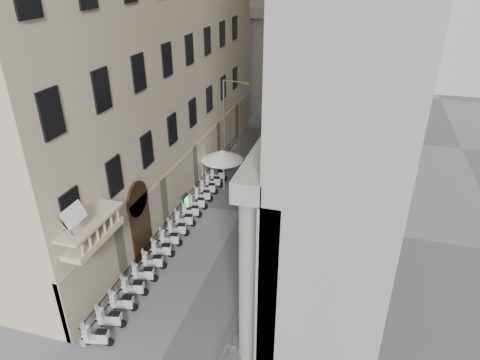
% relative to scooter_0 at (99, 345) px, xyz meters
% --- Properties ---
extents(iron_fence, '(0.30, 28.00, 1.40)m').
position_rel_scooter_0_xyz_m(iron_fence, '(-0.73, 13.68, 0.00)').
color(iron_fence, black).
rests_on(iron_fence, ground).
extents(blue_awning, '(1.60, 3.00, 3.00)m').
position_rel_scooter_0_xyz_m(blue_awning, '(7.72, 21.68, 0.00)').
color(blue_awning, navy).
rests_on(blue_awning, ground).
extents(flag, '(1.00, 1.40, 8.20)m').
position_rel_scooter_0_xyz_m(flag, '(-0.43, 0.68, 0.00)').
color(flag, '#9E0C11').
rests_on(flag, ground).
extents(scooter_0, '(1.49, 0.85, 1.50)m').
position_rel_scooter_0_xyz_m(scooter_0, '(0.00, 0.00, 0.00)').
color(scooter_0, silver).
rests_on(scooter_0, ground).
extents(scooter_1, '(1.49, 0.85, 1.50)m').
position_rel_scooter_0_xyz_m(scooter_1, '(0.00, 1.31, 0.00)').
color(scooter_1, silver).
rests_on(scooter_1, ground).
extents(scooter_2, '(1.49, 0.85, 1.50)m').
position_rel_scooter_0_xyz_m(scooter_2, '(0.00, 2.61, 0.00)').
color(scooter_2, silver).
rests_on(scooter_2, ground).
extents(scooter_3, '(1.49, 0.85, 1.50)m').
position_rel_scooter_0_xyz_m(scooter_3, '(0.00, 3.92, 0.00)').
color(scooter_3, silver).
rests_on(scooter_3, ground).
extents(scooter_4, '(1.49, 0.85, 1.50)m').
position_rel_scooter_0_xyz_m(scooter_4, '(0.00, 5.22, 0.00)').
color(scooter_4, silver).
rests_on(scooter_4, ground).
extents(scooter_5, '(1.49, 0.85, 1.50)m').
position_rel_scooter_0_xyz_m(scooter_5, '(0.00, 6.53, 0.00)').
color(scooter_5, silver).
rests_on(scooter_5, ground).
extents(scooter_6, '(1.49, 0.85, 1.50)m').
position_rel_scooter_0_xyz_m(scooter_6, '(0.00, 7.83, 0.00)').
color(scooter_6, silver).
rests_on(scooter_6, ground).
extents(scooter_7, '(1.49, 0.85, 1.50)m').
position_rel_scooter_0_xyz_m(scooter_7, '(0.00, 9.14, 0.00)').
color(scooter_7, silver).
rests_on(scooter_7, ground).
extents(scooter_8, '(1.49, 0.85, 1.50)m').
position_rel_scooter_0_xyz_m(scooter_8, '(0.00, 10.44, 0.00)').
color(scooter_8, silver).
rests_on(scooter_8, ground).
extents(scooter_9, '(1.49, 0.85, 1.50)m').
position_rel_scooter_0_xyz_m(scooter_9, '(0.00, 11.75, 0.00)').
color(scooter_9, silver).
rests_on(scooter_9, ground).
extents(scooter_10, '(1.49, 0.85, 1.50)m').
position_rel_scooter_0_xyz_m(scooter_10, '(0.00, 13.05, 0.00)').
color(scooter_10, silver).
rests_on(scooter_10, ground).
extents(scooter_11, '(1.49, 0.85, 1.50)m').
position_rel_scooter_0_xyz_m(scooter_11, '(0.00, 14.36, 0.00)').
color(scooter_11, silver).
rests_on(scooter_11, ground).
extents(scooter_12, '(1.49, 0.85, 1.50)m').
position_rel_scooter_0_xyz_m(scooter_12, '(0.00, 15.67, 0.00)').
color(scooter_12, silver).
rests_on(scooter_12, ground).
extents(scooter_13, '(1.49, 0.85, 1.50)m').
position_rel_scooter_0_xyz_m(scooter_13, '(0.00, 16.97, 0.00)').
color(scooter_13, silver).
rests_on(scooter_13, ground).
extents(scooter_14, '(1.49, 0.85, 1.50)m').
position_rel_scooter_0_xyz_m(scooter_14, '(0.00, 18.28, 0.00)').
color(scooter_14, silver).
rests_on(scooter_14, ground).
extents(scooter_15, '(1.49, 0.85, 1.50)m').
position_rel_scooter_0_xyz_m(scooter_15, '(0.00, 19.58, 0.00)').
color(scooter_15, silver).
rests_on(scooter_15, ground).
extents(barrier_1, '(0.60, 2.40, 1.10)m').
position_rel_scooter_0_xyz_m(barrier_1, '(6.74, 3.06, 0.00)').
color(barrier_1, '#B0B4B9').
rests_on(barrier_1, ground).
extents(barrier_2, '(0.60, 2.40, 1.10)m').
position_rel_scooter_0_xyz_m(barrier_2, '(6.74, 5.56, 0.00)').
color(barrier_2, '#B0B4B9').
rests_on(barrier_2, ground).
extents(barrier_3, '(0.60, 2.40, 1.10)m').
position_rel_scooter_0_xyz_m(barrier_3, '(6.74, 8.06, 0.00)').
color(barrier_3, '#B0B4B9').
rests_on(barrier_3, ground).
extents(barrier_4, '(0.60, 2.40, 1.10)m').
position_rel_scooter_0_xyz_m(barrier_4, '(6.74, 10.56, 0.00)').
color(barrier_4, '#B0B4B9').
rests_on(barrier_4, ground).
extents(barrier_5, '(0.60, 2.40, 1.10)m').
position_rel_scooter_0_xyz_m(barrier_5, '(6.74, 13.06, 0.00)').
color(barrier_5, '#B0B4B9').
rests_on(barrier_5, ground).
extents(security_tent, '(3.72, 3.72, 3.02)m').
position_rel_scooter_0_xyz_m(security_tent, '(-0.03, 20.38, 2.53)').
color(security_tent, silver).
rests_on(security_tent, ground).
extents(street_lamp, '(2.71, 0.63, 8.36)m').
position_rel_scooter_0_xyz_m(street_lamp, '(-0.30, 23.46, 4.99)').
color(street_lamp, '#989BA1').
rests_on(street_lamp, ground).
extents(info_kiosk, '(0.31, 0.83, 1.73)m').
position_rel_scooter_0_xyz_m(info_kiosk, '(-0.62, 13.42, 0.87)').
color(info_kiosk, black).
rests_on(info_kiosk, ground).
extents(pedestrian_a, '(0.85, 0.71, 1.99)m').
position_rel_scooter_0_xyz_m(pedestrian_a, '(3.99, 27.63, 1.00)').
color(pedestrian_a, black).
rests_on(pedestrian_a, ground).
extents(pedestrian_b, '(0.94, 0.89, 1.53)m').
position_rel_scooter_0_xyz_m(pedestrian_b, '(6.57, 26.00, 0.76)').
color(pedestrian_b, black).
rests_on(pedestrian_b, ground).
extents(pedestrian_c, '(0.85, 0.63, 1.58)m').
position_rel_scooter_0_xyz_m(pedestrian_c, '(1.92, 21.79, 0.79)').
color(pedestrian_c, black).
rests_on(pedestrian_c, ground).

